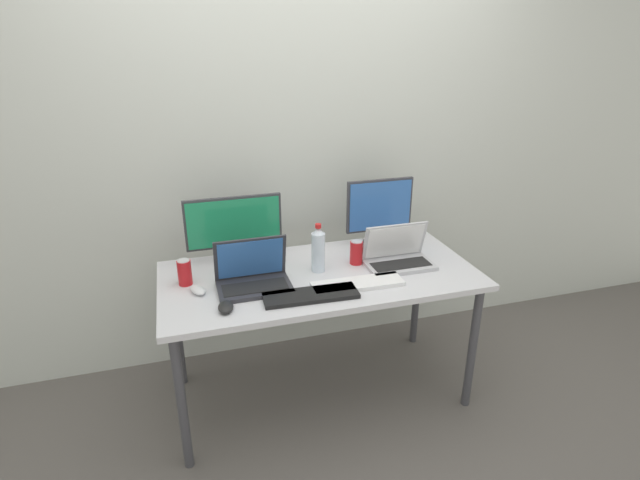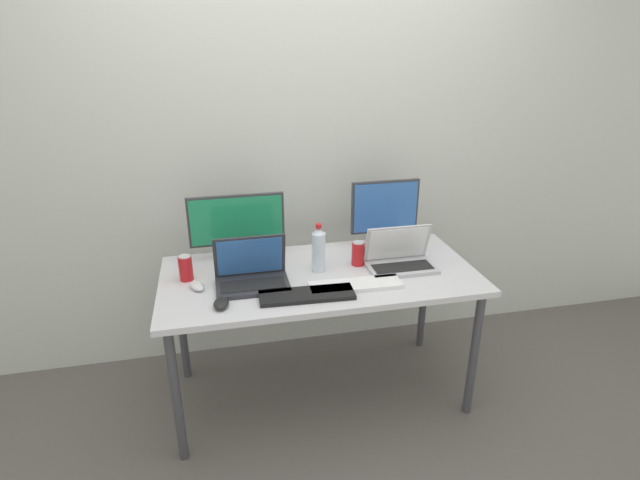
{
  "view_description": "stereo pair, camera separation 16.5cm",
  "coord_description": "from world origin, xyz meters",
  "px_view_note": "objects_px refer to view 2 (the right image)",
  "views": [
    {
      "loc": [
        -0.64,
        -2.16,
        1.85
      ],
      "look_at": [
        0.0,
        0.0,
        0.92
      ],
      "focal_mm": 28.0,
      "sensor_mm": 36.0,
      "label": 1
    },
    {
      "loc": [
        -0.49,
        -2.2,
        1.85
      ],
      "look_at": [
        0.0,
        0.0,
        0.92
      ],
      "focal_mm": 28.0,
      "sensor_mm": 36.0,
      "label": 2
    }
  ],
  "objects_px": {
    "keyboard_aux": "(307,295)",
    "water_bottle": "(319,250)",
    "laptop_secondary": "(400,258)",
    "mouse_by_keyboard": "(197,286)",
    "monitor_center": "(385,212)",
    "mouse_by_laptop": "(221,303)",
    "monitor_left": "(237,226)",
    "soda_can_near_keyboard": "(186,268)",
    "soda_can_by_laptop": "(358,253)",
    "work_desk": "(320,285)",
    "laptop_silver": "(252,274)",
    "keyboard_main": "(356,285)"
  },
  "relations": [
    {
      "from": "keyboard_aux",
      "to": "water_bottle",
      "type": "height_order",
      "value": "water_bottle"
    },
    {
      "from": "laptop_secondary",
      "to": "mouse_by_keyboard",
      "type": "height_order",
      "value": "laptop_secondary"
    },
    {
      "from": "monitor_center",
      "to": "keyboard_aux",
      "type": "height_order",
      "value": "monitor_center"
    },
    {
      "from": "monitor_center",
      "to": "mouse_by_laptop",
      "type": "relative_size",
      "value": 3.58
    },
    {
      "from": "monitor_left",
      "to": "laptop_secondary",
      "type": "height_order",
      "value": "monitor_left"
    },
    {
      "from": "monitor_left",
      "to": "soda_can_near_keyboard",
      "type": "height_order",
      "value": "monitor_left"
    },
    {
      "from": "soda_can_by_laptop",
      "to": "monitor_center",
      "type": "bearing_deg",
      "value": 44.63
    },
    {
      "from": "mouse_by_laptop",
      "to": "monitor_center",
      "type": "bearing_deg",
      "value": 38.31
    },
    {
      "from": "work_desk",
      "to": "keyboard_aux",
      "type": "xyz_separation_m",
      "value": [
        -0.11,
        -0.23,
        0.07
      ]
    },
    {
      "from": "monitor_left",
      "to": "monitor_center",
      "type": "relative_size",
      "value": 1.28
    },
    {
      "from": "water_bottle",
      "to": "soda_can_by_laptop",
      "type": "relative_size",
      "value": 2.0
    },
    {
      "from": "laptop_silver",
      "to": "soda_can_by_laptop",
      "type": "bearing_deg",
      "value": 10.56
    },
    {
      "from": "keyboard_aux",
      "to": "mouse_by_keyboard",
      "type": "bearing_deg",
      "value": 161.43
    },
    {
      "from": "monitor_center",
      "to": "soda_can_by_laptop",
      "type": "height_order",
      "value": "monitor_center"
    },
    {
      "from": "soda_can_near_keyboard",
      "to": "water_bottle",
      "type": "bearing_deg",
      "value": -3.51
    },
    {
      "from": "laptop_silver",
      "to": "laptop_secondary",
      "type": "distance_m",
      "value": 0.76
    },
    {
      "from": "monitor_left",
      "to": "keyboard_aux",
      "type": "distance_m",
      "value": 0.57
    },
    {
      "from": "laptop_silver",
      "to": "water_bottle",
      "type": "distance_m",
      "value": 0.36
    },
    {
      "from": "keyboard_main",
      "to": "mouse_by_keyboard",
      "type": "bearing_deg",
      "value": 170.03
    },
    {
      "from": "mouse_by_keyboard",
      "to": "work_desk",
      "type": "bearing_deg",
      "value": -17.38
    },
    {
      "from": "work_desk",
      "to": "keyboard_main",
      "type": "height_order",
      "value": "keyboard_main"
    },
    {
      "from": "water_bottle",
      "to": "soda_can_by_laptop",
      "type": "height_order",
      "value": "water_bottle"
    },
    {
      "from": "work_desk",
      "to": "keyboard_aux",
      "type": "bearing_deg",
      "value": -116.25
    },
    {
      "from": "mouse_by_laptop",
      "to": "laptop_silver",
      "type": "bearing_deg",
      "value": 60.58
    },
    {
      "from": "laptop_secondary",
      "to": "keyboard_aux",
      "type": "xyz_separation_m",
      "value": [
        -0.53,
        -0.21,
        -0.04
      ]
    },
    {
      "from": "monitor_center",
      "to": "soda_can_by_laptop",
      "type": "xyz_separation_m",
      "value": [
        -0.21,
        -0.21,
        -0.14
      ]
    },
    {
      "from": "laptop_silver",
      "to": "mouse_by_laptop",
      "type": "xyz_separation_m",
      "value": [
        -0.15,
        -0.19,
        -0.04
      ]
    },
    {
      "from": "monitor_left",
      "to": "keyboard_main",
      "type": "height_order",
      "value": "monitor_left"
    },
    {
      "from": "monitor_left",
      "to": "water_bottle",
      "type": "relative_size",
      "value": 1.94
    },
    {
      "from": "soda_can_near_keyboard",
      "to": "work_desk",
      "type": "bearing_deg",
      "value": -6.23
    },
    {
      "from": "work_desk",
      "to": "keyboard_aux",
      "type": "distance_m",
      "value": 0.26
    },
    {
      "from": "laptop_silver",
      "to": "laptop_secondary",
      "type": "xyz_separation_m",
      "value": [
        0.76,
        0.03,
        -0.0
      ]
    },
    {
      "from": "soda_can_by_laptop",
      "to": "keyboard_main",
      "type": "bearing_deg",
      "value": -108.79
    },
    {
      "from": "laptop_silver",
      "to": "mouse_by_laptop",
      "type": "height_order",
      "value": "laptop_silver"
    },
    {
      "from": "mouse_by_keyboard",
      "to": "mouse_by_laptop",
      "type": "xyz_separation_m",
      "value": [
        0.1,
        -0.19,
        0.0
      ]
    },
    {
      "from": "monitor_center",
      "to": "water_bottle",
      "type": "height_order",
      "value": "monitor_center"
    },
    {
      "from": "laptop_secondary",
      "to": "water_bottle",
      "type": "relative_size",
      "value": 1.36
    },
    {
      "from": "mouse_by_laptop",
      "to": "monitor_left",
      "type": "bearing_deg",
      "value": 86.7
    },
    {
      "from": "work_desk",
      "to": "laptop_silver",
      "type": "height_order",
      "value": "laptop_silver"
    },
    {
      "from": "laptop_silver",
      "to": "keyboard_main",
      "type": "relative_size",
      "value": 0.78
    },
    {
      "from": "monitor_center",
      "to": "water_bottle",
      "type": "distance_m",
      "value": 0.49
    },
    {
      "from": "water_bottle",
      "to": "soda_can_near_keyboard",
      "type": "bearing_deg",
      "value": 176.49
    },
    {
      "from": "soda_can_near_keyboard",
      "to": "mouse_by_laptop",
      "type": "bearing_deg",
      "value": -62.87
    },
    {
      "from": "mouse_by_laptop",
      "to": "soda_can_by_laptop",
      "type": "xyz_separation_m",
      "value": [
        0.71,
        0.29,
        0.05
      ]
    },
    {
      "from": "monitor_center",
      "to": "mouse_by_keyboard",
      "type": "bearing_deg",
      "value": -163.52
    },
    {
      "from": "keyboard_aux",
      "to": "soda_can_by_laptop",
      "type": "relative_size",
      "value": 3.45
    },
    {
      "from": "monitor_left",
      "to": "monitor_center",
      "type": "height_order",
      "value": "monitor_center"
    },
    {
      "from": "laptop_silver",
      "to": "mouse_by_keyboard",
      "type": "height_order",
      "value": "laptop_silver"
    },
    {
      "from": "keyboard_aux",
      "to": "water_bottle",
      "type": "distance_m",
      "value": 0.3
    },
    {
      "from": "monitor_center",
      "to": "laptop_silver",
      "type": "relative_size",
      "value": 1.11
    }
  ]
}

